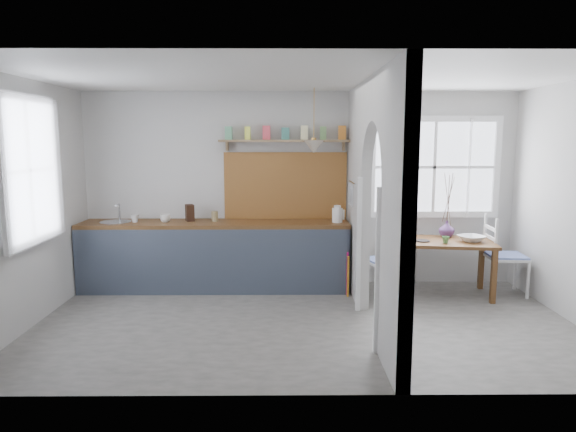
{
  "coord_description": "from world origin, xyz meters",
  "views": [
    {
      "loc": [
        -0.23,
        -5.33,
        1.97
      ],
      "look_at": [
        -0.18,
        0.49,
        1.1
      ],
      "focal_mm": 32.0,
      "sensor_mm": 36.0,
      "label": 1
    }
  ],
  "objects_px": {
    "kettle": "(337,214)",
    "vase": "(447,229)",
    "dining_table": "(446,267)",
    "chair_right": "(506,255)",
    "chair_left": "(384,260)"
  },
  "relations": [
    {
      "from": "kettle",
      "to": "vase",
      "type": "bearing_deg",
      "value": -2.84
    },
    {
      "from": "dining_table",
      "to": "chair_right",
      "type": "xyz_separation_m",
      "value": [
        0.76,
        0.02,
        0.15
      ]
    },
    {
      "from": "chair_right",
      "to": "kettle",
      "type": "height_order",
      "value": "kettle"
    },
    {
      "from": "chair_left",
      "to": "chair_right",
      "type": "bearing_deg",
      "value": 72.36
    },
    {
      "from": "dining_table",
      "to": "chair_right",
      "type": "relative_size",
      "value": 1.12
    },
    {
      "from": "dining_table",
      "to": "kettle",
      "type": "distance_m",
      "value": 1.55
    },
    {
      "from": "vase",
      "to": "dining_table",
      "type": "bearing_deg",
      "value": -104.04
    },
    {
      "from": "dining_table",
      "to": "chair_left",
      "type": "distance_m",
      "value": 0.82
    },
    {
      "from": "chair_left",
      "to": "vase",
      "type": "xyz_separation_m",
      "value": [
        0.88,
        0.3,
        0.35
      ]
    },
    {
      "from": "dining_table",
      "to": "vase",
      "type": "height_order",
      "value": "vase"
    },
    {
      "from": "chair_right",
      "to": "vase",
      "type": "height_order",
      "value": "chair_right"
    },
    {
      "from": "dining_table",
      "to": "chair_left",
      "type": "relative_size",
      "value": 1.22
    },
    {
      "from": "chair_left",
      "to": "chair_right",
      "type": "xyz_separation_m",
      "value": [
        1.58,
        0.06,
        0.04
      ]
    },
    {
      "from": "dining_table",
      "to": "vase",
      "type": "distance_m",
      "value": 0.53
    },
    {
      "from": "chair_left",
      "to": "vase",
      "type": "distance_m",
      "value": 0.99
    }
  ]
}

